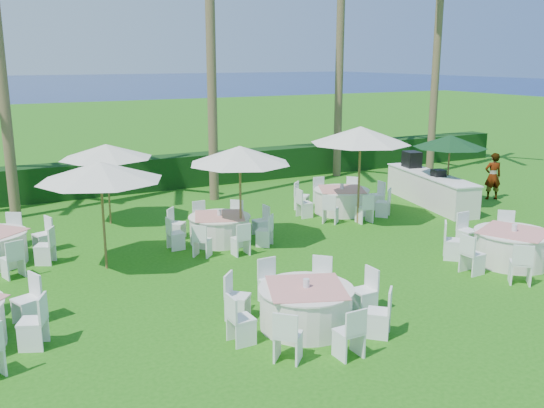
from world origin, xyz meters
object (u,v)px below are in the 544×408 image
Objects in this scene: umbrella_a at (100,171)px; staff_person at (493,176)px; umbrella_c at (106,151)px; banquet_table_c at (513,246)px; buffet_table at (429,188)px; umbrella_b at (240,155)px; umbrella_green at (450,141)px; banquet_table_f at (341,200)px; banquet_table_e at (220,228)px; umbrella_d at (361,135)px; banquet_table_b at (306,306)px.

umbrella_a is 13.60m from staff_person.
umbrella_c reaches higher than staff_person.
buffet_table is (2.41, 5.58, 0.13)m from banquet_table_c.
buffet_table is at bearing 9.55° from umbrella_b.
umbrella_a is at bearing -175.32° from umbrella_green.
banquet_table_f is at bearing 166.20° from umbrella_green.
buffet_table reaches higher than banquet_table_c.
umbrella_b is 7.87m from buffet_table.
umbrella_c is at bearing 163.99° from umbrella_green.
umbrella_a is 1.75× the size of staff_person.
umbrella_a is (-7.80, -1.81, 1.90)m from banquet_table_f.
banquet_table_f is 8.23m from umbrella_a.
banquet_table_e is 3.77m from umbrella_a.
banquet_table_f is 7.32m from umbrella_c.
banquet_table_f reaches higher than banquet_table_e.
umbrella_b is at bearing 26.54° from staff_person.
umbrella_d is (3.99, 0.38, 0.23)m from umbrella_b.
banquet_table_f is (5.29, 6.68, 0.00)m from banquet_table_b.
banquet_table_c is at bearing -76.35° from umbrella_d.
banquet_table_c is at bearing -25.53° from umbrella_a.
umbrella_b is at bearing -55.96° from umbrella_c.
umbrella_c reaches higher than umbrella_green.
staff_person reaches higher than banquet_table_c.
umbrella_a reaches higher than staff_person.
banquet_table_c is at bearing -40.01° from umbrella_b.
umbrella_green is (3.85, 0.39, -0.47)m from umbrella_d.
banquet_table_e is 1.09× the size of umbrella_b.
staff_person is at bearing -11.26° from buffet_table.
umbrella_green is (10.37, -2.97, -0.01)m from umbrella_c.
umbrella_b is 0.90× the size of umbrella_d.
umbrella_a is 0.62× the size of buffet_table.
banquet_table_e is 4.25m from umbrella_c.
umbrella_d is at bearing -174.26° from umbrella_green.
banquet_table_c is 1.96× the size of staff_person.
umbrella_c reaches higher than banquet_table_f.
umbrella_d is 6.24m from staff_person.
umbrella_d is at bearing 5.37° from umbrella_b.
umbrella_d is (5.02, 5.41, 2.22)m from banquet_table_b.
umbrella_d is (7.53, 0.54, 0.32)m from umbrella_a.
staff_person is at bearing 1.45° from banquet_table_e.
umbrella_green is 1.70m from buffet_table.
umbrella_a is (-3.16, -0.70, 1.93)m from banquet_table_e.
banquet_table_b is 5.51m from umbrella_b.
umbrella_d is 1.80× the size of staff_person.
banquet_table_f is 1.29× the size of umbrella_green.
buffet_table is at bearing 14.13° from umbrella_d.
banquet_table_e is 1.01× the size of umbrella_a.
umbrella_d is at bearing -2.03° from banquet_table_e.
banquet_table_b is 1.14× the size of umbrella_c.
banquet_table_e is at bearing -178.38° from umbrella_green.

